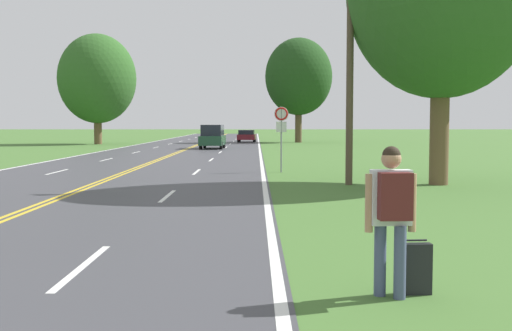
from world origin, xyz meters
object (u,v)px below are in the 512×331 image
(traffic_sign, at_px, (282,123))
(tree_right_cluster, at_px, (299,77))
(car_dark_green_van_approaching, at_px, (213,136))
(suitcase, at_px, (417,269))
(car_maroon_hatchback_mid_near, at_px, (247,135))
(tree_behind_sign, at_px, (98,79))
(hitchhiker_person, at_px, (392,206))

(traffic_sign, height_order, tree_right_cluster, tree_right_cluster)
(traffic_sign, xyz_separation_m, car_dark_green_van_approaching, (-4.59, 24.70, -1.10))
(suitcase, distance_m, car_maroon_hatchback_mid_near, 61.96)
(suitcase, bearing_deg, car_maroon_hatchback_mid_near, -0.91)
(tree_behind_sign, xyz_separation_m, car_maroon_hatchback_mid_near, (14.49, 6.82, -5.66))
(hitchhiker_person, distance_m, tree_behind_sign, 58.09)
(hitchhiker_person, xyz_separation_m, tree_right_cluster, (2.90, 60.76, 5.84))
(hitchhiker_person, distance_m, car_maroon_hatchback_mid_near, 62.14)
(suitcase, distance_m, tree_right_cluster, 60.99)
(tree_behind_sign, distance_m, car_dark_green_van_approaching, 17.13)
(hitchhiker_person, relative_size, car_dark_green_van_approaching, 0.38)
(hitchhiker_person, xyz_separation_m, car_dark_green_van_approaching, (-5.13, 44.27, -0.12))
(car_maroon_hatchback_mid_near, bearing_deg, suitcase, 5.29)
(tree_right_cluster, bearing_deg, suitcase, -92.41)
(traffic_sign, bearing_deg, tree_behind_sign, 114.91)
(car_dark_green_van_approaching, bearing_deg, suitcase, 8.57)
(hitchhiker_person, relative_size, suitcase, 2.69)
(tree_behind_sign, xyz_separation_m, car_dark_green_van_approaching, (11.99, -10.99, -5.37))
(car_dark_green_van_approaching, bearing_deg, hitchhiker_person, 8.09)
(traffic_sign, xyz_separation_m, tree_behind_sign, (-16.57, 35.69, 4.27))
(hitchhiker_person, bearing_deg, tree_behind_sign, 13.54)
(traffic_sign, bearing_deg, car_dark_green_van_approaching, 100.52)
(traffic_sign, relative_size, tree_right_cluster, 0.25)
(hitchhiker_person, height_order, tree_right_cluster, tree_right_cluster)
(hitchhiker_person, xyz_separation_m, traffic_sign, (-0.55, 19.57, 0.98))
(suitcase, xyz_separation_m, car_maroon_hatchback_mid_near, (-2.98, 61.89, 0.40))
(suitcase, height_order, tree_behind_sign, tree_behind_sign)
(hitchhiker_person, relative_size, car_maroon_hatchback_mid_near, 0.49)
(car_dark_green_van_approaching, bearing_deg, car_maroon_hatchback_mid_near, 173.48)
(tree_right_cluster, bearing_deg, traffic_sign, -94.78)
(traffic_sign, distance_m, tree_right_cluster, 41.61)
(hitchhiker_person, height_order, car_dark_green_van_approaching, car_dark_green_van_approaching)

